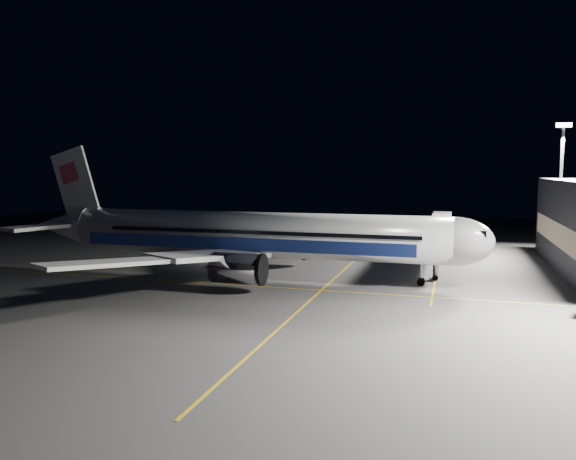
# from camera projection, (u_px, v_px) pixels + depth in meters

# --- Properties ---
(ground) EXTENTS (200.00, 200.00, 0.00)m
(ground) POSITION_uv_depth(u_px,v_px,m) (255.00, 276.00, 70.99)
(ground) COLOR #4C4C4F
(ground) RESTS_ON ground
(guide_line_main) EXTENTS (0.25, 80.00, 0.01)m
(guide_line_main) POSITION_uv_depth(u_px,v_px,m) (332.00, 280.00, 68.15)
(guide_line_main) COLOR gold
(guide_line_main) RESTS_ON ground
(guide_line_cross) EXTENTS (70.00, 0.25, 0.01)m
(guide_line_cross) POSITION_uv_depth(u_px,v_px,m) (237.00, 285.00, 65.28)
(guide_line_cross) COLOR gold
(guide_line_cross) RESTS_ON ground
(guide_line_side) EXTENTS (0.25, 40.00, 0.01)m
(guide_line_side) POSITION_uv_depth(u_px,v_px,m) (437.00, 271.00, 74.27)
(guide_line_side) COLOR gold
(guide_line_side) RESTS_ON ground
(airliner) EXTENTS (61.48, 54.22, 16.64)m
(airliner) POSITION_uv_depth(u_px,v_px,m) (247.00, 235.00, 70.74)
(airliner) COLOR silver
(airliner) RESTS_ON ground
(jet_bridge) EXTENTS (3.60, 34.40, 6.30)m
(jet_bridge) POSITION_uv_depth(u_px,v_px,m) (440.00, 230.00, 81.45)
(jet_bridge) COLOR #B2B2B7
(jet_bridge) RESTS_ON ground
(floodlight_mast_north) EXTENTS (2.40, 0.68, 20.70)m
(floodlight_mast_north) POSITION_uv_depth(u_px,v_px,m) (561.00, 176.00, 88.77)
(floodlight_mast_north) COLOR #59595E
(floodlight_mast_north) RESTS_ON ground
(baggage_tug) EXTENTS (2.75, 2.29, 1.86)m
(baggage_tug) POSITION_uv_depth(u_px,v_px,m) (228.00, 251.00, 86.47)
(baggage_tug) COLOR black
(baggage_tug) RESTS_ON ground
(safety_cone_a) EXTENTS (0.36, 0.36, 0.54)m
(safety_cone_a) POSITION_uv_depth(u_px,v_px,m) (258.00, 265.00, 77.49)
(safety_cone_a) COLOR #FF460A
(safety_cone_a) RESTS_ON ground
(safety_cone_b) EXTENTS (0.42, 0.42, 0.64)m
(safety_cone_b) POSITION_uv_depth(u_px,v_px,m) (237.00, 264.00, 77.88)
(safety_cone_b) COLOR #FF460A
(safety_cone_b) RESTS_ON ground
(safety_cone_c) EXTENTS (0.42, 0.42, 0.63)m
(safety_cone_c) POSITION_uv_depth(u_px,v_px,m) (219.00, 266.00, 76.66)
(safety_cone_c) COLOR #FF460A
(safety_cone_c) RESTS_ON ground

